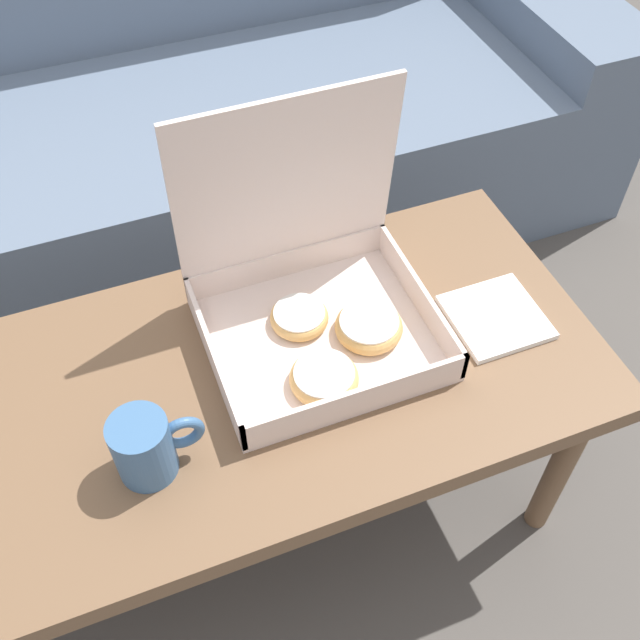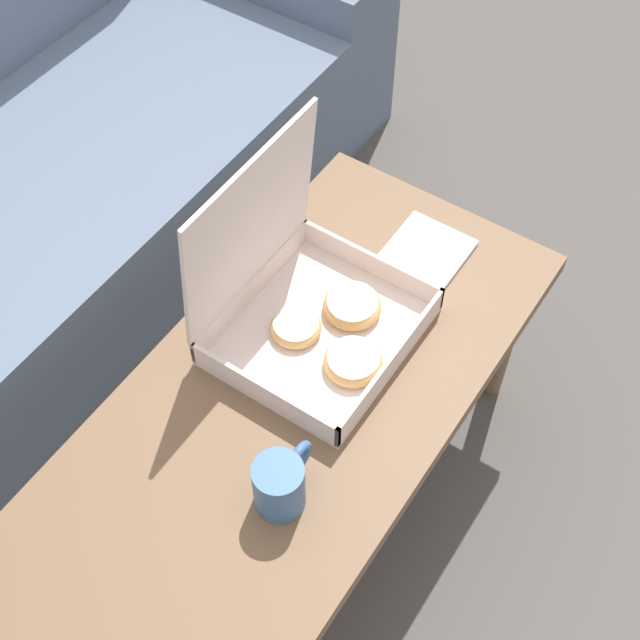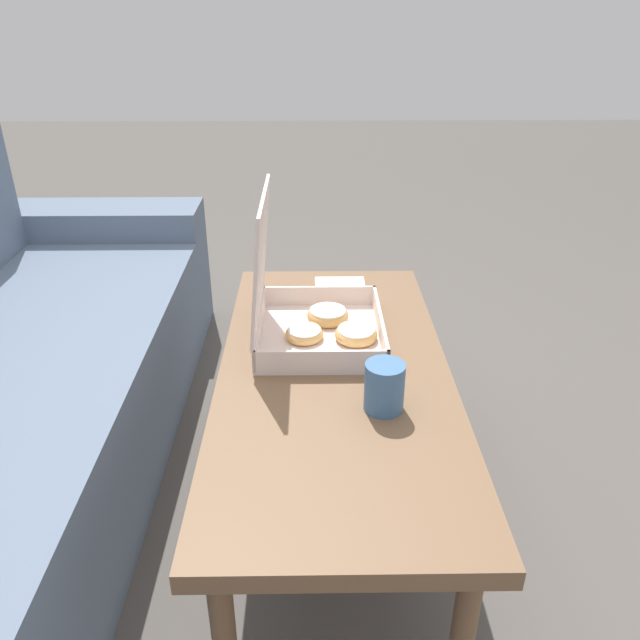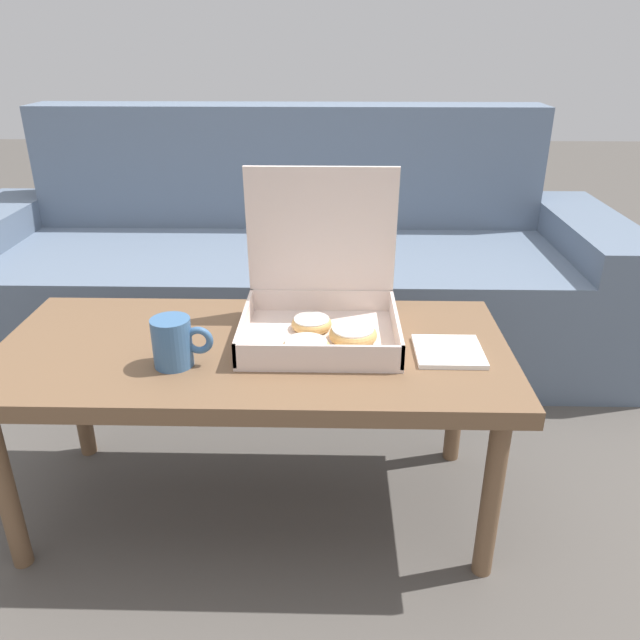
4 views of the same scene
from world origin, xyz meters
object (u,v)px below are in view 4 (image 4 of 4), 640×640
object	(u,v)px
couch	(285,271)
pastry_box	(322,308)
coffee_table	(254,363)
coffee_mug	(174,342)

from	to	relation	value
couch	pastry_box	size ratio (longest dim) A/B	6.50
couch	pastry_box	bearing A→B (deg)	-80.02
couch	pastry_box	world-z (taller)	couch
couch	coffee_table	distance (m)	0.97
coffee_mug	coffee_table	bearing A→B (deg)	32.38
pastry_box	coffee_mug	bearing A→B (deg)	-153.86
couch	coffee_mug	bearing A→B (deg)	-98.28
coffee_table	pastry_box	size ratio (longest dim) A/B	3.12
coffee_mug	couch	bearing A→B (deg)	81.72
couch	coffee_table	xyz separation A→B (m)	(0.00, -0.96, 0.13)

